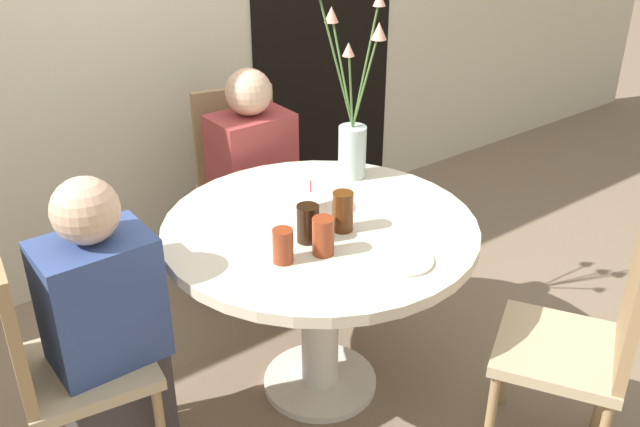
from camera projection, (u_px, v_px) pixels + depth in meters
ground_plane at (320, 384)px, 2.81m from camera, size 16.00×16.00×0.00m
doorway_panel at (324, 28)px, 3.75m from camera, size 0.90×0.01×2.05m
dining_table at (320, 259)px, 2.54m from camera, size 1.10×1.10×0.72m
chair_near_front at (243, 176)px, 3.33m from camera, size 0.49×0.49×0.91m
chair_left_flank at (55, 354)px, 2.18m from camera, size 0.45×0.45×0.91m
chair_far_back at (589, 335)px, 2.26m from camera, size 0.55×0.55×0.91m
birthday_cake at (311, 201)px, 2.55m from camera, size 0.19×0.19×0.12m
flower_vase at (352, 121)px, 2.72m from camera, size 0.25×0.25×0.76m
side_plate at (402, 260)px, 2.25m from camera, size 0.20×0.20×0.01m
drink_glass_0 at (283, 246)px, 2.23m from camera, size 0.07×0.07×0.11m
drink_glass_1 at (323, 236)px, 2.27m from camera, size 0.07×0.07×0.13m
drink_glass_2 at (308, 223)px, 2.34m from camera, size 0.08×0.08×0.13m
drink_glass_3 at (343, 211)px, 2.40m from camera, size 0.07×0.07×0.14m
person_boy at (253, 192)px, 3.20m from camera, size 0.34×0.24×1.07m
person_guest at (108, 341)px, 2.25m from camera, size 0.34×0.24×1.07m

